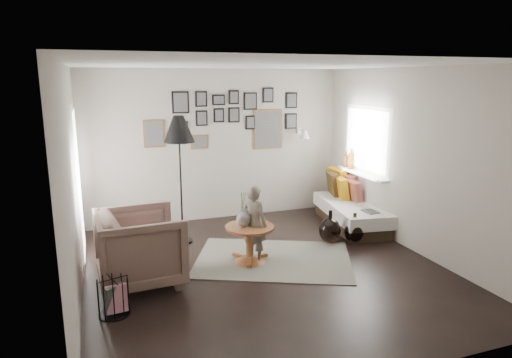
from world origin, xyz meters
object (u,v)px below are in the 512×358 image
object	(u,v)px
demijohn_large	(330,230)
pedestal_table	(250,246)
demijohn_small	(354,231)
floor_lamp	(179,134)
armchair	(140,248)
magazine_basket	(114,297)
child	(255,224)
daybed	(349,209)
vase	(243,216)

from	to	relation	value
demijohn_large	pedestal_table	bearing A→B (deg)	-167.14
demijohn_small	floor_lamp	bearing A→B (deg)	160.33
armchair	pedestal_table	bearing A→B (deg)	-87.04
floor_lamp	demijohn_large	xyz separation A→B (m)	(2.10, -0.76, -1.46)
floor_lamp	pedestal_table	bearing A→B (deg)	-56.63
magazine_basket	child	world-z (taller)	child
armchair	floor_lamp	world-z (taller)	floor_lamp
daybed	floor_lamp	xyz separation A→B (m)	(-2.83, 0.09, 1.38)
pedestal_table	child	world-z (taller)	child
demijohn_large	child	world-z (taller)	child
armchair	magazine_basket	world-z (taller)	armchair
pedestal_table	floor_lamp	distance (m)	1.91
daybed	pedestal_table	bearing A→B (deg)	-146.38
daybed	demijohn_large	xyz separation A→B (m)	(-0.73, -0.67, -0.08)
magazine_basket	demijohn_large	world-z (taller)	demijohn_large
vase	child	world-z (taller)	child
demijohn_small	magazine_basket	bearing A→B (deg)	-163.77
pedestal_table	demijohn_large	distance (m)	1.43
magazine_basket	demijohn_small	xyz separation A→B (m)	(3.54, 1.03, -0.02)
pedestal_table	magazine_basket	world-z (taller)	pedestal_table
daybed	demijohn_large	distance (m)	0.99
daybed	armchair	distance (m)	3.74
vase	magazine_basket	distance (m)	1.97
demijohn_small	demijohn_large	bearing A→B (deg)	161.08
pedestal_table	daybed	size ratio (longest dim) A/B	0.35
armchair	child	bearing A→B (deg)	-86.74
daybed	child	bearing A→B (deg)	-145.94
floor_lamp	demijohn_small	size ratio (longest dim) A/B	4.21
vase	demijohn_small	world-z (taller)	vase
vase	armchair	bearing A→B (deg)	-172.79
vase	demijohn_small	size ratio (longest dim) A/B	1.02
magazine_basket	demijohn_large	size ratio (longest dim) A/B	0.79
demijohn_large	demijohn_small	size ratio (longest dim) A/B	1.10
vase	floor_lamp	world-z (taller)	floor_lamp
vase	magazine_basket	size ratio (longest dim) A/B	1.17
demijohn_small	child	bearing A→B (deg)	-173.77
pedestal_table	demijohn_small	distance (m)	1.76
armchair	demijohn_small	world-z (taller)	armchair
magazine_basket	demijohn_large	xyz separation A→B (m)	(3.19, 1.15, -0.00)
armchair	demijohn_large	size ratio (longest dim) A/B	1.99
floor_lamp	child	world-z (taller)	floor_lamp
demijohn_small	daybed	bearing A→B (deg)	64.57
armchair	floor_lamp	size ratio (longest dim) A/B	0.52
armchair	magazine_basket	size ratio (longest dim) A/B	2.50
daybed	demijohn_large	size ratio (longest dim) A/B	3.69
demijohn_small	child	xyz separation A→B (m)	(-1.67, -0.18, 0.36)
demijohn_large	child	xyz separation A→B (m)	(-1.32, -0.30, 0.34)
demijohn_large	child	distance (m)	1.39
pedestal_table	child	distance (m)	0.31
daybed	floor_lamp	distance (m)	3.15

